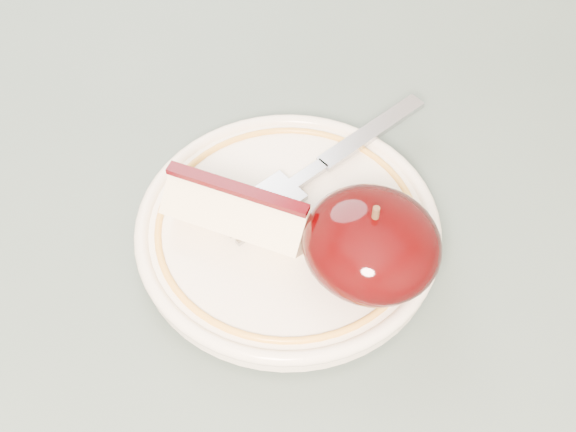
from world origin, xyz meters
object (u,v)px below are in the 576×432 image
Objects in this scene: table at (111,351)px; fork at (322,166)px; apple_half at (371,244)px; plate at (288,230)px.

table is 0.20m from fork.
fork is (0.06, 0.15, 0.11)m from table.
plate is at bearing -173.91° from apple_half.
table is 11.17× the size of apple_half.
apple_half is at bearing 6.09° from plate.
apple_half reaches higher than table.
plate is 2.33× the size of apple_half.
plate is (0.08, 0.10, 0.10)m from table.
plate is 0.05m from fork.
table is 0.21m from apple_half.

